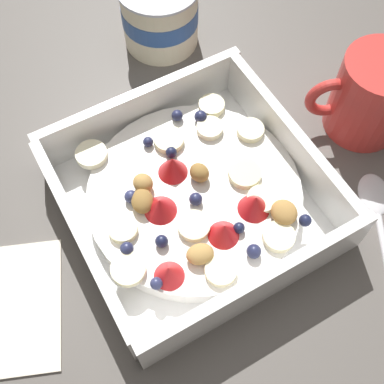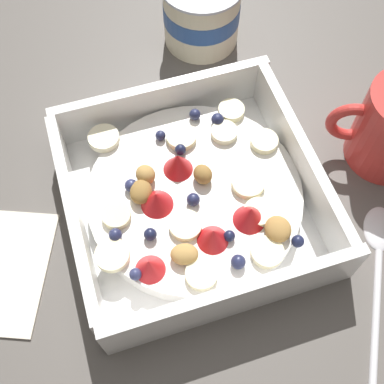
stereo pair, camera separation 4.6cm
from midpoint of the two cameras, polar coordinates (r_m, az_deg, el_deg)
ground_plane at (r=0.49m, az=2.59°, el=-0.82°), size 2.40×2.40×0.00m
fruit_bowl at (r=0.47m, az=2.83°, el=-0.96°), size 0.23×0.23×0.06m
spoon at (r=0.50m, az=23.53°, el=-6.66°), size 0.10×0.16×0.01m
yogurt_cup at (r=0.60m, az=3.43°, el=20.00°), size 0.09×0.09×0.08m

